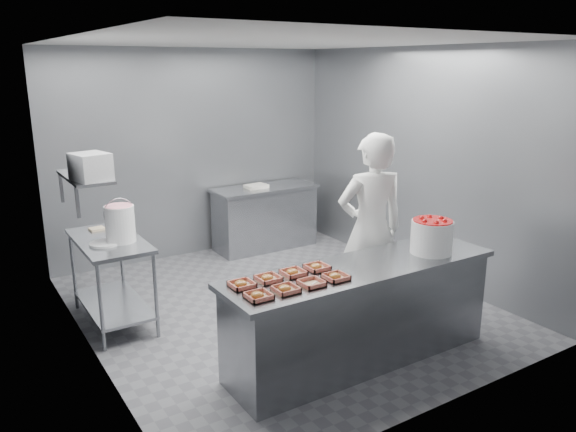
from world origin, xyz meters
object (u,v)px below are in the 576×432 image
(tray_3, at_px, (336,277))
(glaze_bucket, at_px, (120,223))
(prep_table, at_px, (111,268))
(back_counter, at_px, (265,217))
(tray_6, at_px, (293,273))
(worker, at_px, (371,230))
(appliance, at_px, (91,167))
(service_counter, at_px, (361,313))
(tray_0, at_px, (258,296))
(tray_4, at_px, (242,284))
(tray_2, at_px, (312,283))
(tray_5, at_px, (268,278))
(tray_7, at_px, (317,267))
(strawberry_tub, at_px, (432,235))
(tray_1, at_px, (286,289))

(tray_3, xyz_separation_m, glaze_bucket, (-1.17, 1.93, 0.17))
(prep_table, height_order, tray_3, tray_3)
(prep_table, relative_size, back_counter, 0.80)
(back_counter, distance_m, tray_3, 3.65)
(glaze_bucket, bearing_deg, tray_6, -60.80)
(worker, bearing_deg, appliance, -9.59)
(service_counter, relative_size, back_counter, 1.73)
(appliance, bearing_deg, tray_0, -81.41)
(tray_4, relative_size, tray_6, 1.00)
(tray_2, bearing_deg, glaze_bucket, 115.82)
(tray_3, height_order, tray_5, same)
(tray_2, height_order, appliance, appliance)
(worker, height_order, glaze_bucket, worker)
(back_counter, height_order, appliance, appliance)
(prep_table, bearing_deg, tray_7, -55.32)
(back_counter, height_order, tray_3, tray_3)
(service_counter, height_order, back_counter, same)
(tray_4, distance_m, tray_6, 0.48)
(tray_2, height_order, tray_7, tray_7)
(tray_4, relative_size, tray_5, 1.00)
(prep_table, xyz_separation_m, glaze_bucket, (0.08, -0.15, 0.50))
(service_counter, relative_size, tray_5, 13.88)
(tray_2, distance_m, tray_5, 0.36)
(strawberry_tub, relative_size, appliance, 1.16)
(tray_1, xyz_separation_m, tray_3, (0.48, 0.00, 0.00))
(strawberry_tub, bearing_deg, back_counter, 87.50)
(tray_4, bearing_deg, service_counter, -6.79)
(prep_table, relative_size, tray_6, 6.40)
(tray_6, bearing_deg, tray_7, 0.00)
(prep_table, xyz_separation_m, tray_3, (1.26, -2.08, 0.33))
(tray_0, bearing_deg, glaze_bucket, 103.18)
(prep_table, distance_m, tray_5, 2.00)
(tray_1, height_order, tray_6, same)
(tray_1, xyz_separation_m, tray_6, (0.24, 0.26, 0.00))
(strawberry_tub, bearing_deg, service_counter, 174.72)
(back_counter, height_order, tray_4, tray_4)
(service_counter, distance_m, tray_7, 0.63)
(tray_6, bearing_deg, prep_table, 119.24)
(worker, bearing_deg, tray_4, 29.80)
(tray_1, xyz_separation_m, strawberry_tub, (1.63, 0.06, 0.14))
(back_counter, relative_size, tray_5, 8.01)
(tray_1, xyz_separation_m, tray_5, (0.00, 0.26, 0.00))
(prep_table, height_order, glaze_bucket, glaze_bucket)
(back_counter, distance_m, tray_4, 3.74)
(tray_5, distance_m, appliance, 1.97)
(service_counter, distance_m, tray_6, 0.80)
(tray_2, height_order, tray_6, tray_6)
(prep_table, height_order, tray_7, tray_7)
(tray_0, xyz_separation_m, tray_6, (0.48, 0.26, 0.00))
(prep_table, xyz_separation_m, tray_7, (1.26, -1.82, 0.33))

